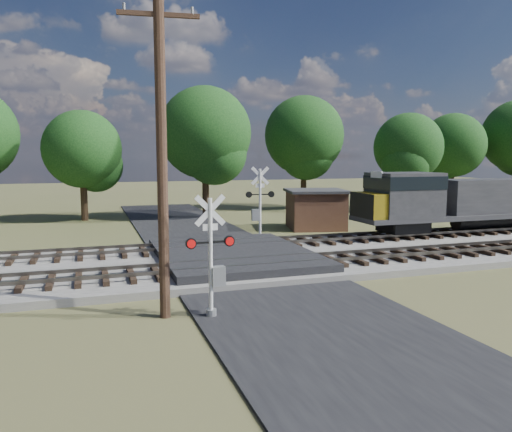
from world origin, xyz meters
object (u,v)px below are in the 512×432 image
object	(u,v)px
crossing_signal_near	(213,267)
equipment_shed	(316,209)
crossing_signal_far	(259,209)
utility_pole	(162,151)

from	to	relation	value
crossing_signal_near	equipment_shed	world-z (taller)	crossing_signal_near
crossing_signal_near	crossing_signal_far	world-z (taller)	crossing_signal_far
utility_pole	equipment_shed	size ratio (longest dim) A/B	2.05
crossing_signal_far	equipment_shed	world-z (taller)	crossing_signal_far
crossing_signal_near	equipment_shed	distance (m)	20.52
crossing_signal_far	utility_pole	distance (m)	15.74
crossing_signal_far	equipment_shed	distance (m)	6.20
crossing_signal_near	equipment_shed	bearing A→B (deg)	52.36
crossing_signal_far	utility_pole	bearing A→B (deg)	65.09
crossing_signal_near	crossing_signal_far	bearing A→B (deg)	62.43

